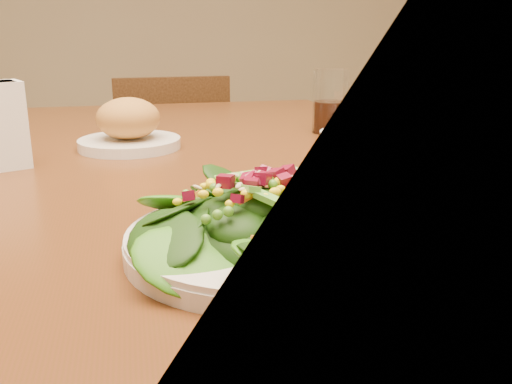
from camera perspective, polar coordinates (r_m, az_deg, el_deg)
The scene contains 6 objects.
dining_table at distance 0.94m, azimuth -8.46°, elevation -3.11°, with size 0.90×1.40×0.75m.
chair_far at distance 1.96m, azimuth -8.30°, elevation 0.47°, with size 0.38×0.38×0.81m.
salad_plate at distance 0.54m, azimuth 1.41°, elevation -3.35°, with size 0.26×0.26×0.08m.
bread_plate at distance 1.03m, azimuth -12.61°, elevation 6.28°, with size 0.18×0.18×0.09m.
tomato_bowl at distance 0.99m, azimuth 10.02°, elevation 5.04°, with size 0.13×0.13×0.04m.
drinking_glass at distance 1.16m, azimuth 7.46°, elevation 8.54°, with size 0.07×0.07×0.13m.
Camera 1 is at (-0.05, -0.89, 0.96)m, focal length 40.00 mm.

